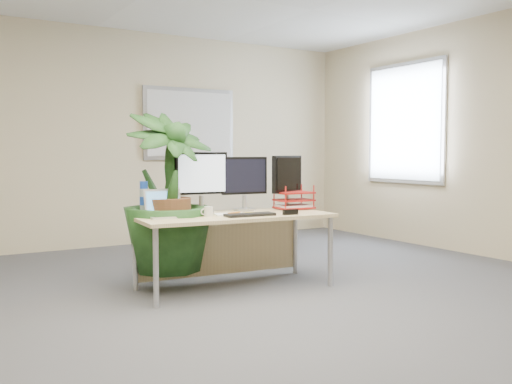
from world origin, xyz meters
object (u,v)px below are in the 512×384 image
monitor_left (201,178)px  monitor_right (245,180)px  laptop (166,210)px  floor_plant (168,202)px  desk (230,228)px

monitor_left → monitor_right: size_ratio=1.09×
monitor_right → laptop: 0.85m
monitor_right → laptop: (-0.81, -0.10, -0.22)m
monitor_left → monitor_right: monitor_left is taller
floor_plant → laptop: floor_plant is taller
monitor_left → laptop: 0.49m
floor_plant → laptop: bearing=-117.5°
desk → laptop: laptop is taller
laptop → desk: bearing=-4.8°
floor_plant → monitor_right: floor_plant is taller
floor_plant → monitor_left: floor_plant is taller
floor_plant → desk: bearing=-24.2°
desk → floor_plant: (-0.49, 0.22, 0.24)m
monitor_left → laptop: monitor_left is taller
floor_plant → laptop: 0.20m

